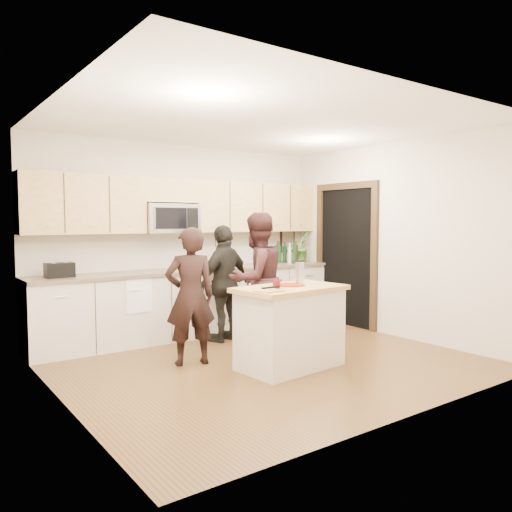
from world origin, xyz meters
TOP-DOWN VIEW (x-y plane):
  - floor at (0.00, 0.00)m, footprint 4.50×4.50m
  - room_shell at (0.00, 0.00)m, footprint 4.52×4.02m
  - back_cabinetry at (0.00, 1.69)m, footprint 4.50×0.66m
  - upper_cabinetry at (0.03, 1.83)m, footprint 4.50×0.33m
  - microwave at (-0.31, 1.80)m, footprint 0.76×0.41m
  - doorway at (2.23, 0.90)m, footprint 0.06×1.25m
  - framed_picture at (1.95, 1.98)m, footprint 0.30×0.03m
  - dish_towel at (-0.95, 1.50)m, footprint 0.34×0.60m
  - island at (0.08, -0.35)m, footprint 1.26×0.80m
  - red_plate at (0.13, -0.31)m, footprint 0.30×0.30m
  - box_grater at (0.26, -0.29)m, footprint 0.09×0.06m
  - drink_glass at (-0.13, -0.37)m, footprint 0.08×0.08m
  - cutting_board at (-0.36, -0.54)m, footprint 0.28×0.22m
  - tongs at (-0.25, -0.43)m, footprint 0.24×0.05m
  - knife at (-0.28, -0.57)m, footprint 0.19×0.04m
  - toaster at (-1.83, 1.67)m, footprint 0.32×0.21m
  - bottle_cluster at (1.69, 1.70)m, footprint 0.42×0.39m
  - orchid at (2.04, 1.72)m, footprint 0.35×0.32m
  - woman_left at (-0.75, 0.40)m, footprint 0.64×0.51m
  - woman_center at (0.34, 0.64)m, footprint 0.90×0.73m
  - woman_right at (0.16, 1.13)m, footprint 0.99×0.63m

SIDE VIEW (x-z plane):
  - floor at x=0.00m, z-range 0.00..0.00m
  - island at x=0.08m, z-range 0.00..0.90m
  - back_cabinetry at x=0.00m, z-range 0.00..0.94m
  - woman_left at x=-0.75m, z-range 0.00..1.55m
  - woman_right at x=0.16m, z-range 0.00..1.56m
  - dish_towel at x=-0.95m, z-range 0.56..1.04m
  - woman_center at x=0.34m, z-range 0.00..1.72m
  - cutting_board at x=-0.36m, z-range 0.90..0.92m
  - red_plate at x=0.13m, z-range 0.90..0.92m
  - knife at x=-0.28m, z-range 0.92..0.92m
  - tongs at x=-0.25m, z-range 0.92..0.93m
  - drink_glass at x=-0.13m, z-range 0.90..0.99m
  - toaster at x=-1.83m, z-range 0.94..1.12m
  - box_grater at x=0.26m, z-range 0.92..1.18m
  - bottle_cluster at x=1.69m, z-range 0.93..1.29m
  - doorway at x=2.23m, z-range 0.06..2.26m
  - orchid at x=2.04m, z-range 0.94..1.45m
  - framed_picture at x=1.95m, z-range 1.09..1.47m
  - microwave at x=-0.31m, z-range 1.45..1.85m
  - room_shell at x=0.00m, z-range 0.38..3.09m
  - upper_cabinetry at x=0.03m, z-range 1.47..2.22m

